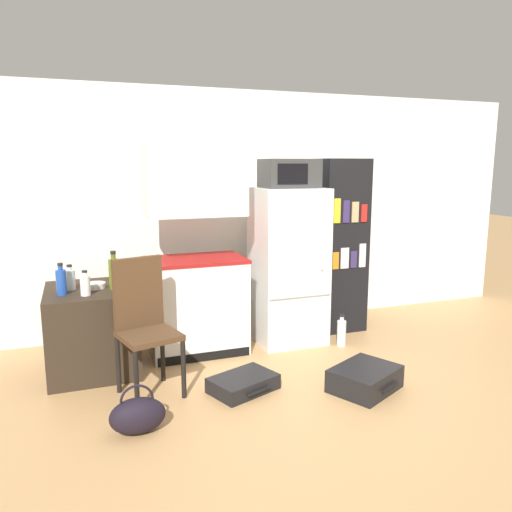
% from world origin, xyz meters
% --- Properties ---
extents(ground_plane, '(24.00, 24.00, 0.00)m').
position_xyz_m(ground_plane, '(0.00, 0.00, 0.00)').
color(ground_plane, tan).
extents(wall_back, '(6.40, 0.10, 2.46)m').
position_xyz_m(wall_back, '(0.20, 2.00, 1.23)').
color(wall_back, white).
rests_on(wall_back, ground_plane).
extents(side_table, '(0.71, 0.80, 0.70)m').
position_xyz_m(side_table, '(-1.52, 1.20, 0.35)').
color(side_table, '#2D2319').
rests_on(side_table, ground_plane).
extents(kitchen_hutch, '(0.88, 0.56, 1.90)m').
position_xyz_m(kitchen_hutch, '(-0.59, 1.32, 0.87)').
color(kitchen_hutch, white).
rests_on(kitchen_hutch, ground_plane).
extents(refrigerator, '(0.64, 0.61, 1.49)m').
position_xyz_m(refrigerator, '(0.31, 1.31, 0.75)').
color(refrigerator, silver).
rests_on(refrigerator, ground_plane).
extents(microwave, '(0.51, 0.38, 0.27)m').
position_xyz_m(microwave, '(0.31, 1.31, 1.63)').
color(microwave, '#333333').
rests_on(microwave, refrigerator).
extents(bookshelf, '(0.48, 0.35, 1.77)m').
position_xyz_m(bookshelf, '(0.96, 1.43, 0.88)').
color(bookshelf, black).
rests_on(bookshelf, ground_plane).
extents(bottle_clear_short, '(0.08, 0.08, 0.21)m').
position_xyz_m(bottle_clear_short, '(-1.66, 1.21, 0.79)').
color(bottle_clear_short, silver).
rests_on(bottle_clear_short, side_table).
extents(bottle_blue_soda, '(0.08, 0.08, 0.26)m').
position_xyz_m(bottle_blue_soda, '(-1.73, 1.06, 0.81)').
color(bottle_blue_soda, '#1E47A3').
rests_on(bottle_blue_soda, side_table).
extents(bottle_ketchup_red, '(0.06, 0.06, 0.16)m').
position_xyz_m(bottle_ketchup_red, '(-1.31, 1.55, 0.77)').
color(bottle_ketchup_red, '#AD1914').
rests_on(bottle_ketchup_red, side_table).
extents(bottle_milk_white, '(0.08, 0.08, 0.20)m').
position_xyz_m(bottle_milk_white, '(-1.55, 0.98, 0.79)').
color(bottle_milk_white, white).
rests_on(bottle_milk_white, side_table).
extents(bottle_olive_oil, '(0.08, 0.08, 0.32)m').
position_xyz_m(bottle_olive_oil, '(-1.32, 1.12, 0.84)').
color(bottle_olive_oil, '#566619').
rests_on(bottle_olive_oil, side_table).
extents(bowl, '(0.16, 0.16, 0.05)m').
position_xyz_m(bowl, '(-1.47, 1.20, 0.73)').
color(bowl, silver).
rests_on(bowl, side_table).
extents(chair, '(0.49, 0.49, 1.03)m').
position_xyz_m(chair, '(-1.16, 0.64, 0.59)').
color(chair, black).
rests_on(chair, ground_plane).
extents(suitcase_large_flat, '(0.57, 0.48, 0.12)m').
position_xyz_m(suitcase_large_flat, '(-0.46, 0.38, 0.06)').
color(suitcase_large_flat, black).
rests_on(suitcase_large_flat, ground_plane).
extents(suitcase_small_flat, '(0.63, 0.58, 0.18)m').
position_xyz_m(suitcase_small_flat, '(0.43, 0.07, 0.09)').
color(suitcase_small_flat, black).
rests_on(suitcase_small_flat, ground_plane).
extents(handbag, '(0.36, 0.20, 0.33)m').
position_xyz_m(handbag, '(-1.29, 0.02, 0.12)').
color(handbag, black).
rests_on(handbag, ground_plane).
extents(water_bottle_front, '(0.09, 0.09, 0.31)m').
position_xyz_m(water_bottle_front, '(0.73, 0.98, 0.13)').
color(water_bottle_front, silver).
rests_on(water_bottle_front, ground_plane).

